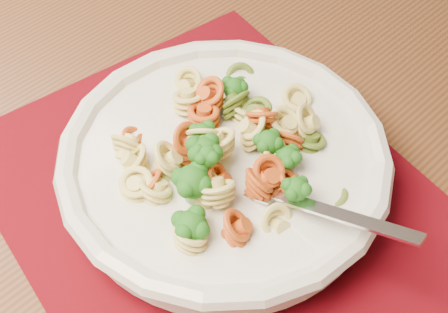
% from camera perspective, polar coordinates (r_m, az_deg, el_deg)
% --- Properties ---
extents(dining_table, '(1.55, 1.28, 0.72)m').
position_cam_1_polar(dining_table, '(0.68, 14.12, -6.15)').
color(dining_table, '#563318').
rests_on(dining_table, ground).
extents(placemat, '(0.54, 0.51, 0.00)m').
position_cam_1_polar(placemat, '(0.54, 0.06, -4.90)').
color(placemat, '#53030C').
rests_on(placemat, dining_table).
extents(pasta_bowl, '(0.29, 0.29, 0.05)m').
position_cam_1_polar(pasta_bowl, '(0.53, -0.00, -0.56)').
color(pasta_bowl, silver).
rests_on(pasta_bowl, placemat).
extents(pasta_broccoli_heap, '(0.24, 0.24, 0.06)m').
position_cam_1_polar(pasta_broccoli_heap, '(0.52, -0.00, 0.41)').
color(pasta_broccoli_heap, '#D2BF67').
rests_on(pasta_broccoli_heap, pasta_bowl).
extents(fork, '(0.18, 0.06, 0.08)m').
position_cam_1_polar(fork, '(0.50, 3.52, -3.16)').
color(fork, silver).
rests_on(fork, pasta_bowl).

